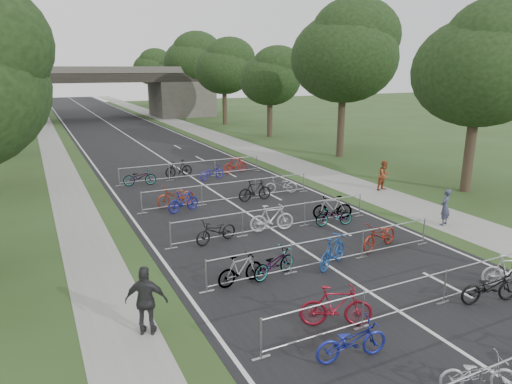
% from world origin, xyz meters
% --- Properties ---
extents(road, '(11.00, 140.00, 0.01)m').
position_xyz_m(road, '(0.00, 50.00, 0.01)').
color(road, black).
rests_on(road, ground).
extents(sidewalk_right, '(3.00, 140.00, 0.01)m').
position_xyz_m(sidewalk_right, '(8.00, 50.00, 0.01)').
color(sidewalk_right, gray).
rests_on(sidewalk_right, ground).
extents(sidewalk_left, '(2.00, 140.00, 0.01)m').
position_xyz_m(sidewalk_left, '(-7.50, 50.00, 0.01)').
color(sidewalk_left, gray).
rests_on(sidewalk_left, ground).
extents(lane_markings, '(0.12, 140.00, 0.00)m').
position_xyz_m(lane_markings, '(0.00, 50.00, 0.00)').
color(lane_markings, silver).
rests_on(lane_markings, ground).
extents(overpass_bridge, '(31.00, 8.00, 7.05)m').
position_xyz_m(overpass_bridge, '(0.00, 65.00, 3.53)').
color(overpass_bridge, '#4B4943').
rests_on(overpass_bridge, ground).
extents(tree_right_0, '(7.17, 7.17, 10.93)m').
position_xyz_m(tree_right_0, '(13.11, 15.93, 6.92)').
color(tree_right_0, '#33261C').
rests_on(tree_right_0, ground).
extents(tree_right_1, '(8.18, 8.18, 12.47)m').
position_xyz_m(tree_right_1, '(13.11, 27.93, 7.90)').
color(tree_right_1, '#33261C').
rests_on(tree_right_1, ground).
extents(tree_right_2, '(6.16, 6.16, 9.39)m').
position_xyz_m(tree_right_2, '(13.11, 39.93, 5.95)').
color(tree_right_2, '#33261C').
rests_on(tree_right_2, ground).
extents(tree_right_3, '(7.17, 7.17, 10.93)m').
position_xyz_m(tree_right_3, '(13.11, 51.93, 6.92)').
color(tree_right_3, '#33261C').
rests_on(tree_right_3, ground).
extents(tree_left_4, '(7.56, 7.56, 11.53)m').
position_xyz_m(tree_left_4, '(-11.39, 63.93, 7.30)').
color(tree_left_4, '#33261C').
rests_on(tree_left_4, ground).
extents(tree_right_4, '(8.18, 8.18, 12.47)m').
position_xyz_m(tree_right_4, '(13.11, 63.93, 7.90)').
color(tree_right_4, '#33261C').
rests_on(tree_right_4, ground).
extents(tree_left_5, '(8.40, 8.40, 12.81)m').
position_xyz_m(tree_left_5, '(-11.39, 75.93, 8.12)').
color(tree_left_5, '#33261C').
rests_on(tree_left_5, ground).
extents(tree_right_5, '(6.16, 6.16, 9.39)m').
position_xyz_m(tree_right_5, '(13.11, 75.93, 5.95)').
color(tree_right_5, '#33261C').
rests_on(tree_right_5, ground).
extents(tree_left_6, '(6.72, 6.72, 10.25)m').
position_xyz_m(tree_left_6, '(-11.39, 87.93, 6.49)').
color(tree_left_6, '#33261C').
rests_on(tree_left_6, ground).
extents(tree_right_6, '(7.17, 7.17, 10.93)m').
position_xyz_m(tree_right_6, '(13.11, 87.93, 6.92)').
color(tree_right_6, '#33261C').
rests_on(tree_right_6, ground).
extents(barrier_row_2, '(9.70, 0.08, 1.10)m').
position_xyz_m(barrier_row_2, '(0.00, 7.20, 0.55)').
color(barrier_row_2, '#989BA0').
rests_on(barrier_row_2, ground).
extents(barrier_row_3, '(9.70, 0.08, 1.10)m').
position_xyz_m(barrier_row_3, '(0.00, 11.00, 0.55)').
color(barrier_row_3, '#989BA0').
rests_on(barrier_row_3, ground).
extents(barrier_row_4, '(9.70, 0.08, 1.10)m').
position_xyz_m(barrier_row_4, '(0.00, 15.00, 0.55)').
color(barrier_row_4, '#989BA0').
rests_on(barrier_row_4, ground).
extents(barrier_row_5, '(9.70, 0.08, 1.10)m').
position_xyz_m(barrier_row_5, '(0.00, 20.00, 0.55)').
color(barrier_row_5, '#989BA0').
rests_on(barrier_row_5, ground).
extents(barrier_row_6, '(9.70, 0.08, 1.10)m').
position_xyz_m(barrier_row_6, '(0.00, 26.00, 0.55)').
color(barrier_row_6, '#989BA0').
rests_on(barrier_row_6, ground).
extents(bike_5, '(1.76, 1.24, 0.88)m').
position_xyz_m(bike_5, '(-0.91, 4.09, 0.44)').
color(bike_5, '#9F9EA5').
rests_on(bike_5, ground).
extents(bike_8, '(1.96, 0.90, 1.00)m').
position_xyz_m(bike_8, '(-2.66, 6.23, 0.50)').
color(bike_8, navy).
rests_on(bike_8, ground).
extents(bike_9, '(2.04, 1.38, 1.20)m').
position_xyz_m(bike_9, '(-2.13, 7.58, 0.60)').
color(bike_9, maroon).
rests_on(bike_9, ground).
extents(bike_10, '(2.05, 1.10, 1.02)m').
position_xyz_m(bike_10, '(2.79, 6.63, 0.51)').
color(bike_10, black).
rests_on(bike_10, ground).
extents(bike_11, '(1.85, 1.20, 1.08)m').
position_xyz_m(bike_11, '(4.30, 7.09, 0.54)').
color(bike_11, '#BBBAC3').
rests_on(bike_11, ground).
extents(bike_12, '(1.75, 0.72, 1.02)m').
position_xyz_m(bike_12, '(-3.41, 11.03, 0.51)').
color(bike_12, '#989BA0').
rests_on(bike_12, ground).
extents(bike_13, '(1.93, 1.12, 0.96)m').
position_xyz_m(bike_13, '(-2.17, 11.05, 0.48)').
color(bike_13, '#989BA0').
rests_on(bike_13, ground).
extents(bike_14, '(1.97, 1.41, 1.17)m').
position_xyz_m(bike_14, '(0.07, 10.82, 0.58)').
color(bike_14, navy).
rests_on(bike_14, ground).
extents(bike_15, '(2.17, 1.24, 1.08)m').
position_xyz_m(bike_15, '(2.71, 11.40, 0.54)').
color(bike_15, maroon).
rests_on(bike_15, ground).
extents(bike_16, '(1.99, 1.07, 0.99)m').
position_xyz_m(bike_16, '(-2.77, 14.81, 0.50)').
color(bike_16, black).
rests_on(bike_16, ground).
extents(bike_17, '(2.04, 0.89, 1.19)m').
position_xyz_m(bike_17, '(-0.13, 15.00, 0.59)').
color(bike_17, '#B7B7C0').
rests_on(bike_17, ground).
extents(bike_18, '(1.81, 0.99, 0.90)m').
position_xyz_m(bike_18, '(2.71, 14.40, 0.45)').
color(bike_18, '#989BA0').
rests_on(bike_18, ground).
extents(bike_19, '(1.93, 1.12, 1.12)m').
position_xyz_m(bike_19, '(3.18, 15.19, 0.56)').
color(bike_19, '#989BA0').
rests_on(bike_19, ground).
extents(bike_20, '(1.80, 0.93, 1.04)m').
position_xyz_m(bike_20, '(-2.70, 19.40, 0.52)').
color(bike_20, navy).
rests_on(bike_20, ground).
extents(bike_21, '(2.14, 1.04, 1.08)m').
position_xyz_m(bike_21, '(-2.76, 20.49, 0.54)').
color(bike_21, maroon).
rests_on(bike_21, ground).
extents(bike_22, '(1.87, 0.59, 1.12)m').
position_xyz_m(bike_22, '(1.29, 19.55, 0.56)').
color(bike_22, black).
rests_on(bike_22, ground).
extents(bike_23, '(1.93, 1.19, 0.96)m').
position_xyz_m(bike_23, '(3.27, 20.23, 0.48)').
color(bike_23, '#95969C').
rests_on(bike_23, ground).
extents(bike_24, '(2.00, 0.99, 1.01)m').
position_xyz_m(bike_24, '(-3.47, 25.57, 0.50)').
color(bike_24, '#989BA0').
rests_on(bike_24, ground).
extents(bike_25, '(1.88, 0.71, 1.10)m').
position_xyz_m(bike_25, '(-0.71, 26.70, 0.55)').
color(bike_25, black).
rests_on(bike_25, ground).
extents(bike_26, '(1.83, 0.95, 0.92)m').
position_xyz_m(bike_26, '(0.95, 25.08, 0.46)').
color(bike_26, '#221B98').
rests_on(bike_26, ground).
extents(bike_27, '(1.91, 0.83, 1.11)m').
position_xyz_m(bike_27, '(3.06, 26.18, 0.56)').
color(bike_27, maroon).
rests_on(bike_27, ground).
extents(pedestrian_a, '(0.71, 0.58, 1.67)m').
position_xyz_m(pedestrian_a, '(7.20, 12.31, 0.84)').
color(pedestrian_a, '#34374E').
rests_on(pedestrian_a, ground).
extents(pedestrian_b, '(0.94, 0.79, 1.72)m').
position_xyz_m(pedestrian_b, '(8.94, 18.25, 0.86)').
color(pedestrian_b, brown).
rests_on(pedestrian_b, ground).
extents(pedestrian_c, '(1.21, 0.92, 1.91)m').
position_xyz_m(pedestrian_c, '(-6.80, 9.50, 0.96)').
color(pedestrian_c, '#28282A').
rests_on(pedestrian_c, ground).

